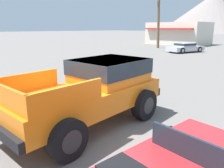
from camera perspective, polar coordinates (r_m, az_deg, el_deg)
The scene contains 5 objects.
ground_plane at distance 6.38m, azimuth -5.42°, elevation -11.64°, with size 320.00×320.00×0.00m, color slate.
orange_pickup_truck at distance 6.50m, azimuth -4.45°, elevation -1.05°, with size 2.59×5.13×1.86m.
parked_car_silver at distance 27.11m, azimuth 18.58°, elevation 9.05°, with size 2.94×4.75×1.08m.
palm_tree_short at distance 32.17m, azimuth 12.39°, elevation 20.46°, with size 3.05×3.02×8.35m.
storefront_building at distance 40.00m, azimuth 16.90°, elevation 12.53°, with size 9.41×6.88×3.65m.
Camera 1 is at (4.50, -3.54, 2.81)m, focal length 35.00 mm.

